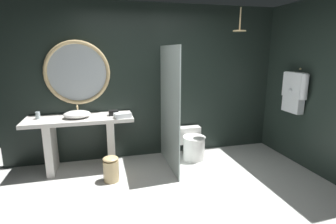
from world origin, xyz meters
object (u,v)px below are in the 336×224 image
object	(u,v)px
waste_bin	(111,169)
rain_shower_head	(240,29)
hanging_bathrobe	(294,91)
round_wall_mirror	(77,73)
vessel_sink	(77,114)
tissue_box	(113,113)
tumbler_cup	(38,115)
toilet	(193,144)
folded_hand_towel	(123,115)

from	to	relation	value
waste_bin	rain_shower_head	bearing A→B (deg)	9.92
hanging_bathrobe	waste_bin	distance (m)	3.12
round_wall_mirror	vessel_sink	bearing A→B (deg)	-95.33
vessel_sink	waste_bin	size ratio (longest dim) A/B	1.07
vessel_sink	round_wall_mirror	world-z (taller)	round_wall_mirror
tissue_box	rain_shower_head	xyz separation A→B (m)	(2.02, -0.17, 1.29)
tissue_box	round_wall_mirror	xyz separation A→B (m)	(-0.51, 0.28, 0.61)
tumbler_cup	toilet	xyz separation A→B (m)	(2.43, -0.07, -0.65)
toilet	folded_hand_towel	xyz separation A→B (m)	(-1.20, -0.17, 0.63)
vessel_sink	toilet	distance (m)	1.98
waste_bin	folded_hand_towel	distance (m)	0.80
toilet	waste_bin	size ratio (longest dim) A/B	1.52
vessel_sink	rain_shower_head	size ratio (longest dim) A/B	1.10
waste_bin	toilet	bearing A→B (deg)	20.12
rain_shower_head	toilet	size ratio (longest dim) A/B	0.64
tumbler_cup	round_wall_mirror	world-z (taller)	round_wall_mirror
round_wall_mirror	folded_hand_towel	xyz separation A→B (m)	(0.64, -0.47, -0.62)
vessel_sink	tissue_box	distance (m)	0.54
tissue_box	hanging_bathrobe	distance (m)	2.92
tumbler_cup	waste_bin	distance (m)	1.37
round_wall_mirror	waste_bin	bearing A→B (deg)	-62.80
tissue_box	waste_bin	distance (m)	0.88
tumbler_cup	vessel_sink	bearing A→B (deg)	-8.09
tumbler_cup	tissue_box	world-z (taller)	tumbler_cup
tissue_box	toilet	size ratio (longest dim) A/B	0.25
vessel_sink	tissue_box	world-z (taller)	vessel_sink
rain_shower_head	folded_hand_towel	size ratio (longest dim) A/B	1.50
round_wall_mirror	toilet	distance (m)	2.24
vessel_sink	hanging_bathrobe	world-z (taller)	hanging_bathrobe
tumbler_cup	waste_bin	size ratio (longest dim) A/B	0.29
tumbler_cup	round_wall_mirror	xyz separation A→B (m)	(0.59, 0.22, 0.60)
toilet	folded_hand_towel	size ratio (longest dim) A/B	2.34
vessel_sink	folded_hand_towel	distance (m)	0.69
toilet	folded_hand_towel	world-z (taller)	folded_hand_towel
tissue_box	rain_shower_head	size ratio (longest dim) A/B	0.40
hanging_bathrobe	folded_hand_towel	xyz separation A→B (m)	(-2.73, 0.35, -0.32)
round_wall_mirror	toilet	bearing A→B (deg)	-9.05
tumbler_cup	waste_bin	world-z (taller)	tumbler_cup
vessel_sink	tumbler_cup	xyz separation A→B (m)	(-0.56, 0.08, -0.00)
vessel_sink	hanging_bathrobe	bearing A→B (deg)	-8.67
hanging_bathrobe	toilet	bearing A→B (deg)	160.91
waste_bin	folded_hand_towel	size ratio (longest dim) A/B	1.54
round_wall_mirror	toilet	xyz separation A→B (m)	(1.84, -0.29, -1.25)
round_wall_mirror	waste_bin	xyz separation A→B (m)	(0.42, -0.81, -1.31)
round_wall_mirror	waste_bin	distance (m)	1.60
hanging_bathrobe	waste_bin	xyz separation A→B (m)	(-2.95, 0.01, -1.01)
round_wall_mirror	hanging_bathrobe	xyz separation A→B (m)	(3.37, -0.82, -0.29)
tumbler_cup	folded_hand_towel	world-z (taller)	tumbler_cup
round_wall_mirror	rain_shower_head	bearing A→B (deg)	-9.94
rain_shower_head	waste_bin	bearing A→B (deg)	-170.08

